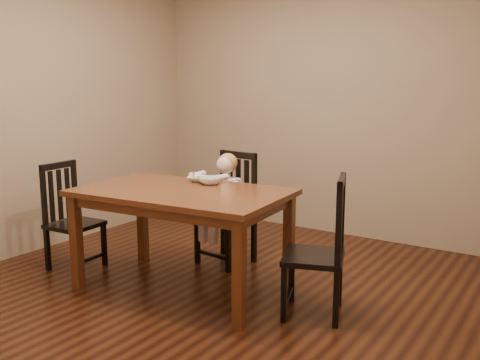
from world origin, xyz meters
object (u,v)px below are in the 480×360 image
Objects in this scene: toddler at (226,197)px; bowl_veg at (210,181)px; bowl_peas at (199,179)px; chair_left at (71,218)px; dining_table at (182,202)px; chair_right at (321,250)px; chair_child at (229,210)px.

bowl_veg is at bearing 114.31° from toddler.
bowl_peas is (-0.02, -0.35, 0.21)m from toddler.
bowl_peas is at bearing 92.88° from toddler.
chair_left is 1.33m from bowl_veg.
dining_table is 9.47× the size of bowl_peas.
dining_table is 0.37m from bowl_peas.
chair_right is 5.37× the size of bowl_veg.
bowl_peas is 0.96× the size of bowl_veg.
chair_child is 0.58m from bowl_veg.
chair_right is 1.27m from bowl_peas.
chair_left reaches higher than toddler.
chair_right is at bearing -7.65° from bowl_veg.
chair_right reaches higher than bowl_veg.
bowl_veg is (0.13, -0.39, 0.22)m from toddler.
dining_table is 0.70m from toddler.
chair_left reaches higher than bowl_veg.
chair_child is 1.01× the size of chair_right.
dining_table is at bearing -99.93° from bowl_veg.
bowl_veg is (0.12, -0.45, 0.35)m from chair_child.
bowl_veg is at bearing 106.69° from chair_left.
chair_left is at bearing 46.34° from chair_child.
toddler is (-0.01, -0.05, 0.13)m from chair_child.
dining_table is at bearing 102.73° from toddler.
toddler is (1.07, 0.84, 0.16)m from chair_left.
dining_table is 1.68× the size of chair_child.
chair_child reaches higher than dining_table.
dining_table is 0.33m from bowl_veg.
chair_right is at bearing 8.04° from dining_table.
bowl_peas is at bearing 92.52° from chair_child.
toddler is at bearing 124.45° from chair_left.
chair_right is at bearing 93.94° from chair_left.
chair_left is at bearing 78.17° from chair_right.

